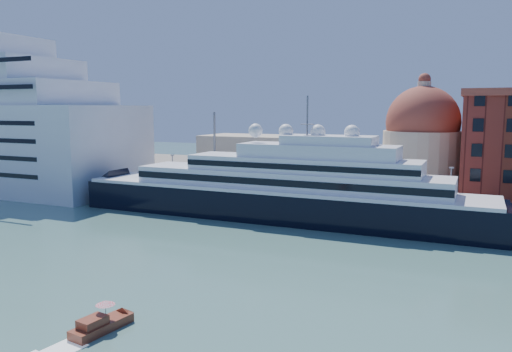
% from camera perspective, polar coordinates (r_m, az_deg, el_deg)
% --- Properties ---
extents(ground, '(400.00, 400.00, 0.00)m').
position_cam_1_polar(ground, '(76.90, -3.40, -8.34)').
color(ground, '#3A6561').
rests_on(ground, ground).
extents(quay, '(180.00, 10.00, 2.50)m').
position_cam_1_polar(quay, '(107.11, 5.01, -3.07)').
color(quay, gray).
rests_on(quay, ground).
extents(land, '(260.00, 72.00, 2.00)m').
position_cam_1_polar(land, '(146.03, 10.28, -0.36)').
color(land, slate).
rests_on(land, ground).
extents(quay_fence, '(180.00, 0.10, 1.20)m').
position_cam_1_polar(quay_fence, '(102.60, 4.20, -2.49)').
color(quay_fence, slate).
rests_on(quay_fence, quay).
extents(superyacht, '(92.31, 12.80, 27.59)m').
position_cam_1_polar(superyacht, '(97.70, 0.85, -2.00)').
color(superyacht, black).
rests_on(superyacht, ground).
extents(service_barge, '(12.69, 4.24, 2.85)m').
position_cam_1_polar(service_barge, '(124.43, -20.84, -2.23)').
color(service_barge, white).
rests_on(service_barge, ground).
extents(water_taxi, '(3.01, 6.60, 3.02)m').
position_cam_1_polar(water_taxi, '(52.14, -17.35, -15.86)').
color(water_taxi, maroon).
rests_on(water_taxi, ground).
extents(church, '(66.00, 18.00, 25.50)m').
position_cam_1_polar(church, '(126.75, 11.32, 2.90)').
color(church, beige).
rests_on(church, land).
extents(lamp_posts, '(120.80, 2.40, 18.00)m').
position_cam_1_polar(lamp_posts, '(109.03, -1.54, 1.72)').
color(lamp_posts, slate).
rests_on(lamp_posts, quay).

